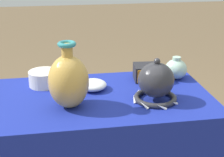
# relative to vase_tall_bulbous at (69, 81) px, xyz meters

# --- Properties ---
(display_table) EXTENTS (1.01, 0.56, 0.71)m
(display_table) POSITION_rel_vase_tall_bulbous_xyz_m (0.11, 0.07, -0.21)
(display_table) COLOR olive
(display_table) RESTS_ON ground_plane
(vase_tall_bulbous) EXTENTS (0.16, 0.16, 0.27)m
(vase_tall_bulbous) POSITION_rel_vase_tall_bulbous_xyz_m (0.00, 0.00, 0.00)
(vase_tall_bulbous) COLOR gold
(vase_tall_bulbous) RESTS_ON display_table
(vase_dome_bell) EXTENTS (0.19, 0.19, 0.19)m
(vase_dome_bell) POSITION_rel_vase_tall_bulbous_xyz_m (0.36, 0.00, -0.04)
(vase_dome_bell) COLOR #2D2D33
(vase_dome_bell) RESTS_ON display_table
(mosaic_tile_box) EXTENTS (0.14, 0.13, 0.08)m
(mosaic_tile_box) POSITION_rel_vase_tall_bulbous_xyz_m (0.39, 0.24, -0.08)
(mosaic_tile_box) COLOR #232328
(mosaic_tile_box) RESTS_ON display_table
(pot_squat_ivory) EXTENTS (0.14, 0.14, 0.07)m
(pot_squat_ivory) POSITION_rel_vase_tall_bulbous_xyz_m (-0.11, 0.25, -0.08)
(pot_squat_ivory) COLOR white
(pot_squat_ivory) RESTS_ON display_table
(bowl_shallow_porcelain) EXTENTS (0.13, 0.13, 0.04)m
(bowl_shallow_porcelain) POSITION_rel_vase_tall_bulbous_xyz_m (0.12, 0.16, -0.09)
(bowl_shallow_porcelain) COLOR white
(bowl_shallow_porcelain) RESTS_ON display_table
(jar_round_celadon) EXTENTS (0.11, 0.11, 0.11)m
(jar_round_celadon) POSITION_rel_vase_tall_bulbous_xyz_m (0.53, 0.23, -0.06)
(jar_round_celadon) COLOR #A8CCB7
(jar_round_celadon) RESTS_ON display_table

